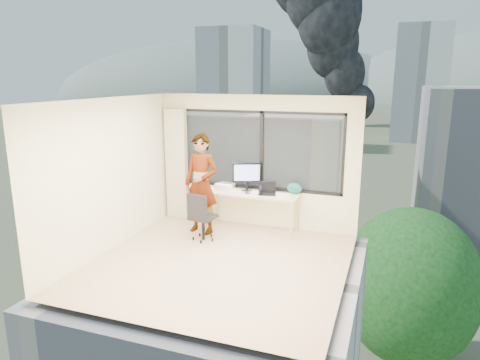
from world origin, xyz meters
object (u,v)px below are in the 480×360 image
at_px(chair, 203,216).
at_px(monitor, 247,177).
at_px(person, 201,184).
at_px(game_console, 225,185).
at_px(desk, 251,211).
at_px(handbag, 294,188).
at_px(laptop, 267,189).

relative_size(chair, monitor, 1.67).
distance_m(person, game_console, 0.70).
bearing_deg(game_console, monitor, 4.33).
distance_m(desk, handbag, 0.96).
height_order(desk, chair, chair).
height_order(person, laptop, person).
height_order(chair, monitor, monitor).
relative_size(person, laptop, 5.52).
bearing_deg(laptop, desk, 161.79).
bearing_deg(person, chair, -56.50).
xyz_separation_m(desk, person, (-0.85, -0.44, 0.58)).
relative_size(desk, chair, 1.94).
xyz_separation_m(game_console, laptop, (0.95, -0.23, 0.07)).
distance_m(chair, person, 0.65).
bearing_deg(chair, monitor, 69.81).
relative_size(person, handbag, 6.72).
distance_m(monitor, game_console, 0.54).
bearing_deg(game_console, chair, -80.04).
relative_size(desk, person, 0.94).
distance_m(desk, chair, 1.06).
height_order(game_console, laptop, laptop).
bearing_deg(desk, chair, -128.89).
bearing_deg(desk, handbag, 13.78).
distance_m(person, handbag, 1.77).
distance_m(desk, game_console, 0.78).
bearing_deg(handbag, person, -170.99).
height_order(chair, laptop, laptop).
height_order(desk, laptop, laptop).
bearing_deg(handbag, desk, -178.31).
bearing_deg(person, laptop, 26.02).
distance_m(game_console, laptop, 0.98).
bearing_deg(game_console, desk, -6.26).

